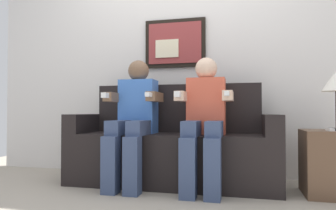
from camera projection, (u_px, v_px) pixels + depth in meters
ground_plane at (164, 193)px, 2.46m from camera, size 5.50×5.50×0.00m
back_wall_assembly at (182, 49)px, 3.23m from camera, size 4.23×0.10×2.60m
couch at (173, 149)px, 2.78m from camera, size 1.83×0.58×0.90m
person_on_left at (134, 116)px, 2.70m from camera, size 0.46×0.56×1.11m
person_on_right at (205, 116)px, 2.56m from camera, size 0.46×0.56×1.11m
side_table_right at (331, 163)px, 2.38m from camera, size 0.40×0.40×0.50m
spare_remote_on_table at (330, 129)px, 2.32m from camera, size 0.04×0.13×0.02m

